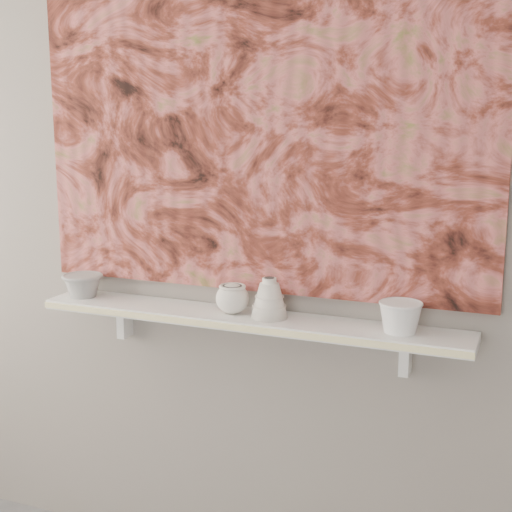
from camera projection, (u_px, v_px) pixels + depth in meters
The scene contains 11 objects.
wall_back at pixel (258, 178), 2.24m from camera, with size 3.60×3.60×0.00m, color gray.
shelf at pixel (246, 319), 2.24m from camera, with size 1.40×0.18×0.03m, color silver.
shelf_stripe at pixel (234, 327), 2.15m from camera, with size 1.40×0.01×0.02m, color #F3E7A2.
bracket_left at pixel (125, 320), 2.49m from camera, with size 0.03×0.06×0.12m, color silver.
bracket_right at pixel (406, 355), 2.13m from camera, with size 0.03×0.06×0.12m, color silver.
painting at pixel (256, 117), 2.19m from camera, with size 1.50×0.03×1.10m, color maroon.
house_motif at pixel (398, 225), 2.07m from camera, with size 0.09×0.00×0.08m, color black.
bowl_grey at pixel (83, 285), 2.45m from camera, with size 0.14×0.14×0.08m, color gray, non-canonical shape.
cup_cream at pixel (232, 299), 2.24m from camera, with size 0.10×0.10×0.10m, color silver, non-canonical shape.
bell_vessel at pixel (269, 298), 2.19m from camera, with size 0.11×0.11×0.13m, color silver, non-canonical shape.
bowl_white at pixel (400, 317), 2.05m from camera, with size 0.13×0.13×0.09m, color silver, non-canonical shape.
Camera 1 is at (0.84, -0.48, 1.55)m, focal length 50.00 mm.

